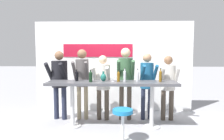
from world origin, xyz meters
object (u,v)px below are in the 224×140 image
bar_stool (123,121)px  wine_glass_0 (113,76)px  tasting_table (112,88)px  person_right (168,81)px  person_left (82,76)px  wine_bottle_3 (91,76)px  person_center (125,75)px  person_center_right (147,79)px  person_far_left (59,78)px  decorative_vase (103,77)px  person_center_left (103,80)px  wine_bottle_0 (160,76)px  wine_bottle_2 (118,76)px  wine_bottle_5 (138,76)px  wine_bottle_4 (77,76)px  wine_bottle_1 (125,75)px

bar_stool → wine_glass_0: size_ratio=3.54×
tasting_table → person_right: person_right is taller
tasting_table → person_left: bearing=145.9°
person_right → wine_bottle_3: size_ratio=5.97×
tasting_table → person_center: 0.64m
person_right → wine_glass_0: person_right is taller
person_center_right → person_far_left: bearing=173.0°
decorative_vase → person_far_left: bearing=159.7°
bar_stool → person_left: bearing=127.3°
person_right → wine_glass_0: size_ratio=8.93×
person_center → person_right: size_ratio=1.12×
person_center_left → wine_bottle_0: person_center_left is taller
person_right → decorative_vase: person_right is taller
wine_bottle_2 → person_center_right: bearing=36.8°
wine_bottle_5 → person_left: bearing=160.9°
bar_stool → person_far_left: 2.08m
person_left → wine_bottle_2: 1.02m
tasting_table → bar_stool: size_ratio=4.54×
decorative_vase → person_center: bearing=39.9°
person_far_left → person_left: (0.56, 0.01, 0.05)m
wine_bottle_4 → wine_glass_0: 0.82m
wine_bottle_4 → wine_bottle_5: (1.36, -0.03, 0.01)m
tasting_table → person_center_right: size_ratio=1.73×
person_center_left → wine_bottle_4: bearing=-135.6°
bar_stool → wine_bottle_3: bearing=133.6°
wine_bottle_2 → wine_bottle_1: bearing=1.7°
wine_bottle_3 → person_left: bearing=117.3°
wine_bottle_4 → wine_bottle_1: bearing=-3.3°
wine_bottle_5 → decorative_vase: 0.76m
person_center_left → person_right: 1.59m
person_center_right → person_right: bearing=-12.7°
person_right → decorative_vase: (-1.54, -0.42, 0.14)m
wine_bottle_5 → decorative_vase: (-0.76, 0.03, -0.04)m
person_center → person_center_left: bearing=-176.9°
person_center_left → wine_bottle_5: (0.81, -0.43, 0.17)m
bar_stool → wine_bottle_2: wine_bottle_2 is taller
person_center_right → decorative_vase: bearing=-164.2°
person_right → wine_glass_0: 1.42m
person_left → decorative_vase: bearing=-36.4°
person_center_left → wine_bottle_0: size_ratio=5.39×
tasting_table → wine_bottle_4: (-0.79, 0.08, 0.27)m
person_far_left → wine_glass_0: size_ratio=9.59×
person_left → wine_bottle_3: size_ratio=6.57×
person_right → wine_bottle_2: (-1.20, -0.48, 0.17)m
tasting_table → decorative_vase: decorative_vase is taller
person_center_left → wine_bottle_0: 1.39m
wine_bottle_4 → wine_glass_0: (0.82, -0.08, 0.00)m
person_center_right → wine_bottle_3: 1.44m
person_left → wine_bottle_1: person_left is taller
bar_stool → wine_glass_0: bearing=104.4°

